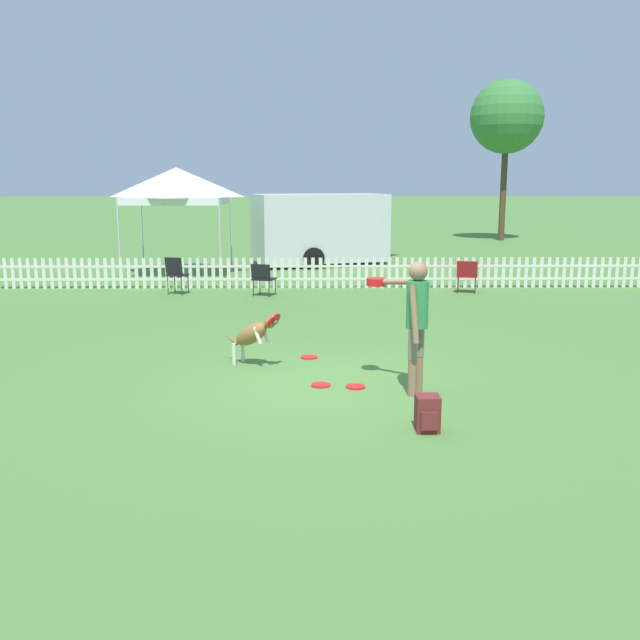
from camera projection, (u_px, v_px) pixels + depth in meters
name	position (u px, v px, depth m)	size (l,w,h in m)	color
ground_plane	(323.00, 385.00, 9.66)	(240.00, 240.00, 0.00)	#4C7A38
handler_person	(413.00, 310.00, 9.08)	(0.80, 1.05, 1.72)	#8C664C
leaping_dog	(253.00, 334.00, 10.55)	(0.96, 0.71, 0.85)	olive
frisbee_near_handler	(356.00, 387.00, 9.52)	(0.26, 0.26, 0.02)	red
frisbee_near_dog	(309.00, 357.00, 11.11)	(0.26, 0.26, 0.02)	red
frisbee_midfield	(321.00, 385.00, 9.60)	(0.26, 0.26, 0.02)	red
backpack_on_grass	(428.00, 414.00, 7.83)	(0.26, 0.30, 0.40)	maroon
picket_fence	(317.00, 273.00, 18.27)	(18.46, 0.04, 0.78)	silver
folding_chair_blue_left	(176.00, 272.00, 17.19)	(0.54, 0.55, 0.92)	#333338
folding_chair_center	(263.00, 277.00, 16.98)	(0.61, 0.63, 0.78)	#333338
folding_chair_green_right	(467.00, 274.00, 17.45)	(0.60, 0.61, 0.80)	#333338
canopy_tent_main	(177.00, 186.00, 20.40)	(2.79, 2.79, 3.09)	silver
equipment_trailer	(319.00, 228.00, 23.18)	(5.07, 3.19, 2.30)	silver
tree_left_grove	(507.00, 117.00, 32.03)	(3.28, 3.28, 7.19)	#4C3823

